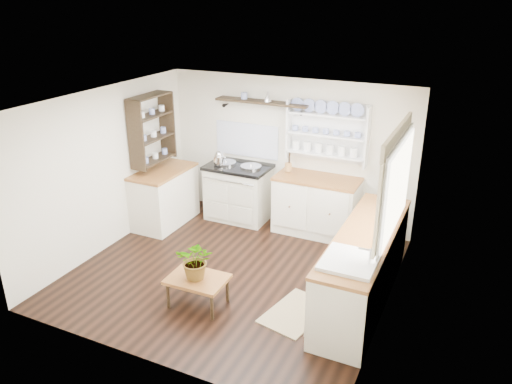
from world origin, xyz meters
TOP-DOWN VIEW (x-y plane):
  - floor at (0.00, 0.00)m, footprint 4.00×3.80m
  - wall_back at (0.00, 1.90)m, footprint 4.00×0.02m
  - wall_right at (2.00, 0.00)m, footprint 0.02×3.80m
  - wall_left at (-2.00, 0.00)m, footprint 0.02×3.80m
  - ceiling at (0.00, 0.00)m, footprint 4.00×3.80m
  - window at (1.95, 0.15)m, footprint 0.08×1.55m
  - aga_cooker at (-0.72, 1.57)m, footprint 1.02×0.71m
  - back_cabinets at (0.60, 1.60)m, footprint 1.27×0.63m
  - right_cabinets at (1.70, 0.10)m, footprint 0.62×2.43m
  - belfast_sink at (1.70, -0.65)m, footprint 0.55×0.60m
  - left_cabinets at (-1.70, 0.90)m, footprint 0.62×1.13m
  - plate_rack at (0.65, 1.86)m, footprint 1.20×0.22m
  - high_shelf at (-0.40, 1.78)m, footprint 1.50×0.29m
  - left_shelving at (-1.84, 0.90)m, footprint 0.28×0.80m
  - kettle at (-1.00, 1.45)m, footprint 0.17×0.17m
  - utensil_crock at (0.10, 1.68)m, footprint 0.11×0.11m
  - center_table at (-0.03, -0.85)m, footprint 0.70×0.51m
  - potted_plant at (-0.03, -0.85)m, footprint 0.51×0.47m
  - floor_rug at (1.08, -0.51)m, footprint 0.72×0.95m

SIDE VIEW (x-z plane):
  - floor at x=0.00m, z-range -0.01..0.01m
  - floor_rug at x=1.08m, z-range 0.00..0.02m
  - center_table at x=-0.03m, z-range 0.14..0.51m
  - right_cabinets at x=1.70m, z-range 0.01..0.91m
  - left_cabinets at x=-1.70m, z-range 0.01..0.91m
  - back_cabinets at x=0.60m, z-range 0.01..0.91m
  - aga_cooker at x=-0.72m, z-range -0.01..0.93m
  - potted_plant at x=-0.03m, z-range 0.37..0.85m
  - belfast_sink at x=1.70m, z-range 0.58..1.03m
  - utensil_crock at x=0.10m, z-range 0.91..1.03m
  - kettle at x=-1.00m, z-range 0.93..1.14m
  - wall_back at x=0.00m, z-range 0.00..2.30m
  - wall_right at x=2.00m, z-range 0.00..2.30m
  - wall_left at x=-2.00m, z-range 0.00..2.30m
  - left_shelving at x=-1.84m, z-range 1.02..2.08m
  - plate_rack at x=0.65m, z-range 1.11..2.01m
  - window at x=1.95m, z-range 0.95..2.17m
  - high_shelf at x=-0.40m, z-range 1.83..1.99m
  - ceiling at x=0.00m, z-range 2.29..2.30m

